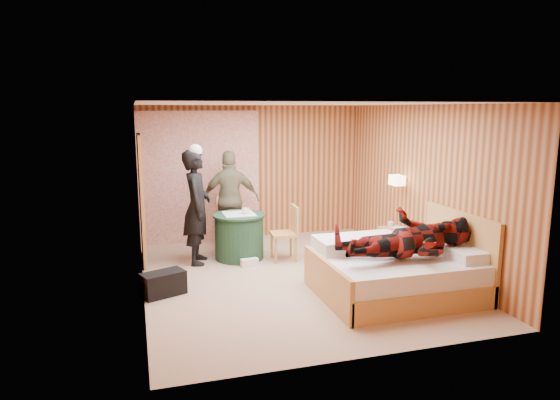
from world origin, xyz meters
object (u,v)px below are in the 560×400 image
object	(u,v)px
chair_far	(230,218)
man_on_bed	(409,227)
duffel_bag	(163,284)
man_at_table	(231,200)
round_table	(239,236)
bed	(396,272)
woman_standing	(197,207)
nightstand	(394,243)
wall_lamp	(397,180)
chair_near	(288,229)

from	to	relation	value
chair_far	man_on_bed	bearing A→B (deg)	-79.99
duffel_bag	man_at_table	size ratio (longest dim) A/B	0.32
round_table	chair_far	size ratio (longest dim) A/B	0.92
bed	man_on_bed	distance (m)	0.70
chair_far	woman_standing	bearing A→B (deg)	-151.84
nightstand	woman_standing	bearing A→B (deg)	167.29
nightstand	woman_standing	distance (m)	3.25
bed	duffel_bag	xyz separation A→B (m)	(-2.97, 0.83, -0.15)
chair_far	man_on_bed	xyz separation A→B (m)	(1.72, -3.07, 0.43)
wall_lamp	man_on_bed	xyz separation A→B (m)	(-0.77, -1.71, -0.33)
duffel_bag	man_on_bed	xyz separation A→B (m)	(3.00, -1.06, 0.81)
chair_far	man_on_bed	distance (m)	3.55
wall_lamp	bed	xyz separation A→B (m)	(-0.80, -1.49, -0.99)
round_table	wall_lamp	bearing A→B (deg)	-15.57
round_table	man_on_bed	bearing A→B (deg)	-54.78
wall_lamp	round_table	bearing A→B (deg)	164.43
man_at_table	wall_lamp	bearing A→B (deg)	156.54
chair_near	woman_standing	distance (m)	1.51
bed	chair_far	distance (m)	3.32
nightstand	bed	bearing A→B (deg)	-117.73
round_table	duffel_bag	world-z (taller)	round_table
nightstand	wall_lamp	bearing A→B (deg)	49.38
bed	man_at_table	distance (m)	3.38
nightstand	round_table	xyz separation A→B (m)	(-2.43, 0.74, 0.12)
bed	chair_far	bearing A→B (deg)	120.81
nightstand	round_table	distance (m)	2.54
wall_lamp	duffel_bag	world-z (taller)	wall_lamp
chair_near	woman_standing	world-z (taller)	woman_standing
nightstand	chair_near	world-z (taller)	chair_near
nightstand	man_on_bed	xyz separation A→B (m)	(-0.73, -1.66, 0.71)
woman_standing	man_at_table	xyz separation A→B (m)	(0.68, 0.75, -0.05)
nightstand	man_at_table	distance (m)	2.89
round_table	man_on_bed	world-z (taller)	man_on_bed
round_table	woman_standing	bearing A→B (deg)	-176.81
round_table	bed	bearing A→B (deg)	-52.46
nightstand	chair_near	bearing A→B (deg)	165.35
duffel_bag	man_on_bed	world-z (taller)	man_on_bed
nightstand	round_table	size ratio (longest dim) A/B	0.61
duffel_bag	chair_far	bearing A→B (deg)	35.67
nightstand	duffel_bag	size ratio (longest dim) A/B	0.94
chair_near	man_at_table	bearing A→B (deg)	-139.80
nightstand	man_at_table	size ratio (longest dim) A/B	0.30
nightstand	chair_far	world-z (taller)	chair_far
bed	man_at_table	size ratio (longest dim) A/B	1.16
nightstand	chair_near	size ratio (longest dim) A/B	0.58
chair_far	man_on_bed	size ratio (longest dim) A/B	0.53
nightstand	chair_far	bearing A→B (deg)	150.09
man_at_table	duffel_bag	bearing A→B (deg)	63.72
wall_lamp	man_on_bed	distance (m)	1.91
nightstand	duffel_bag	bearing A→B (deg)	-170.84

